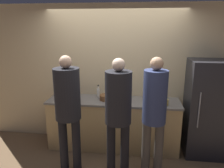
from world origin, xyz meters
TOP-DOWN VIEW (x-y plane):
  - ground_plane at (0.00, 0.00)m, footprint 14.00×14.00m
  - wall_back at (0.00, 0.67)m, footprint 5.20×0.06m
  - counter at (0.00, 0.36)m, footprint 2.36×0.65m
  - refrigerator at (1.59, 0.34)m, footprint 0.65×0.64m
  - person_left at (-0.58, -0.42)m, footprint 0.38×0.38m
  - person_center at (0.16, -0.46)m, footprint 0.37×0.37m
  - person_right at (0.67, -0.40)m, footprint 0.34×0.34m
  - fruit_bowl at (-0.11, 0.34)m, footprint 0.27×0.27m
  - utensil_crock at (0.22, 0.49)m, footprint 0.09×0.09m
  - bottle_red at (-0.74, 0.43)m, footprint 0.06×0.06m
  - bottle_clear at (-0.29, 0.45)m, footprint 0.06×0.06m
  - cup_yellow at (0.90, 0.19)m, footprint 0.08×0.08m
  - potted_plant at (0.66, 0.44)m, footprint 0.14×0.14m

SIDE VIEW (x-z plane):
  - ground_plane at x=0.00m, z-range 0.00..0.00m
  - counter at x=0.00m, z-range 0.00..0.92m
  - refrigerator at x=1.59m, z-range 0.00..1.67m
  - fruit_bowl at x=-0.11m, z-range 0.90..1.03m
  - cup_yellow at x=0.90m, z-range 0.92..1.02m
  - utensil_crock at x=0.22m, z-range 0.85..1.13m
  - bottle_red at x=-0.74m, z-range 0.90..1.10m
  - bottle_clear at x=-0.29m, z-range 0.89..1.13m
  - potted_plant at x=0.66m, z-range 0.93..1.17m
  - person_right at x=0.67m, z-range 0.17..1.98m
  - person_center at x=0.16m, z-range 0.19..1.98m
  - person_left at x=-0.58m, z-range 0.20..2.01m
  - wall_back at x=0.00m, z-range 0.00..2.60m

